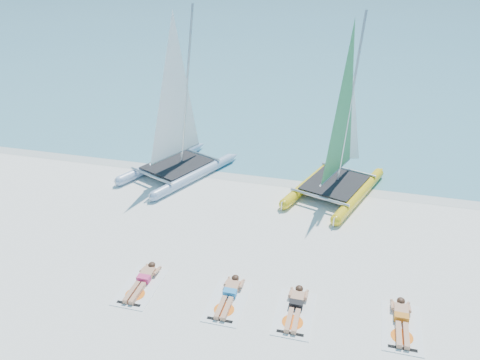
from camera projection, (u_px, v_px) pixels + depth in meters
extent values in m
plane|color=white|center=(239.00, 251.00, 15.08)|extent=(140.00, 140.00, 0.00)
cube|color=#67A1AC|center=(347.00, 12.00, 69.52)|extent=(140.00, 115.00, 0.01)
cube|color=silver|center=(272.00, 178.00, 19.83)|extent=(140.00, 1.40, 0.01)
cylinder|color=#ACC5E2|center=(161.00, 163.00, 20.72)|extent=(2.23, 4.42, 0.41)
cone|color=#ACC5E2|center=(200.00, 145.00, 22.51)|extent=(0.59, 0.70, 0.39)
cylinder|color=#ACC5E2|center=(195.00, 175.00, 19.57)|extent=(2.23, 4.42, 0.41)
cone|color=#ACC5E2|center=(233.00, 156.00, 21.37)|extent=(0.59, 0.70, 0.39)
cube|color=black|center=(177.00, 164.00, 20.04)|extent=(2.85, 3.14, 0.03)
cylinder|color=#AFB1B6|center=(187.00, 87.00, 19.19)|extent=(0.58, 1.16, 6.39)
cylinder|color=yellow|center=(311.00, 181.00, 19.10)|extent=(1.86, 4.50, 0.41)
cone|color=yellow|center=(336.00, 160.00, 21.00)|extent=(0.55, 0.68, 0.39)
cylinder|color=yellow|center=(359.00, 194.00, 18.09)|extent=(1.86, 4.50, 0.41)
cone|color=yellow|center=(380.00, 171.00, 19.99)|extent=(0.55, 0.68, 0.39)
cube|color=black|center=(335.00, 182.00, 18.49)|extent=(2.69, 3.04, 0.03)
cylinder|color=#AFB1B6|center=(351.00, 100.00, 17.68)|extent=(0.48, 1.18, 6.35)
cube|color=white|center=(141.00, 287.00, 13.49)|extent=(1.00, 1.85, 0.02)
cube|color=tan|center=(147.00, 275.00, 13.81)|extent=(0.36, 0.55, 0.17)
cube|color=#E13473|center=(144.00, 279.00, 13.63)|extent=(0.37, 0.22, 0.17)
cube|color=tan|center=(135.00, 293.00, 13.13)|extent=(0.31, 0.85, 0.13)
sphere|color=tan|center=(152.00, 266.00, 14.11)|extent=(0.21, 0.21, 0.21)
ellipsoid|color=#392114|center=(152.00, 265.00, 14.10)|extent=(0.22, 0.24, 0.15)
cube|color=white|center=(228.00, 301.00, 12.93)|extent=(1.00, 1.85, 0.02)
cube|color=tan|center=(232.00, 288.00, 13.25)|extent=(0.36, 0.55, 0.17)
cube|color=#2581C8|center=(230.00, 293.00, 13.08)|extent=(0.37, 0.22, 0.17)
cube|color=tan|center=(224.00, 308.00, 12.58)|extent=(0.31, 0.85, 0.13)
sphere|color=tan|center=(235.00, 279.00, 13.56)|extent=(0.21, 0.21, 0.21)
ellipsoid|color=#392114|center=(235.00, 278.00, 13.55)|extent=(0.22, 0.24, 0.15)
cube|color=white|center=(295.00, 313.00, 12.51)|extent=(1.00, 1.85, 0.02)
cube|color=tan|center=(297.00, 300.00, 12.83)|extent=(0.36, 0.55, 0.17)
cube|color=black|center=(296.00, 304.00, 12.66)|extent=(0.37, 0.22, 0.17)
cube|color=tan|center=(292.00, 321.00, 12.16)|extent=(0.31, 0.85, 0.13)
sphere|color=tan|center=(299.00, 290.00, 13.14)|extent=(0.21, 0.21, 0.21)
ellipsoid|color=#392114|center=(299.00, 289.00, 13.13)|extent=(0.22, 0.24, 0.15)
cube|color=white|center=(401.00, 327.00, 12.06)|extent=(1.00, 1.85, 0.02)
cube|color=tan|center=(401.00, 313.00, 12.38)|extent=(0.36, 0.55, 0.17)
cube|color=orange|center=(402.00, 318.00, 12.21)|extent=(0.37, 0.22, 0.17)
cube|color=tan|center=(402.00, 335.00, 11.71)|extent=(0.31, 0.85, 0.13)
sphere|color=tan|center=(401.00, 302.00, 12.68)|extent=(0.21, 0.21, 0.21)
ellipsoid|color=#392114|center=(401.00, 301.00, 12.67)|extent=(0.22, 0.24, 0.15)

